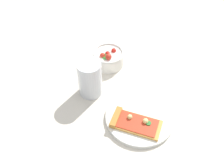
% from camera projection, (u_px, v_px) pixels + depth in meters
% --- Properties ---
extents(ground_plane, '(2.40, 2.40, 0.00)m').
position_uv_depth(ground_plane, '(137.00, 110.00, 0.96)').
color(ground_plane, beige).
rests_on(ground_plane, ground).
extents(plate, '(0.23, 0.23, 0.01)m').
position_uv_depth(plate, '(139.00, 117.00, 0.93)').
color(plate, silver).
rests_on(plate, ground_plane).
extents(pizza_slice_main, '(0.15, 0.18, 0.03)m').
position_uv_depth(pizza_slice_main, '(133.00, 122.00, 0.90)').
color(pizza_slice_main, gold).
rests_on(pizza_slice_main, plate).
extents(salad_bowl, '(0.12, 0.12, 0.07)m').
position_uv_depth(salad_bowl, '(108.00, 58.00, 1.09)').
color(salad_bowl, white).
rests_on(salad_bowl, ground_plane).
extents(soda_glass, '(0.08, 0.08, 0.14)m').
position_uv_depth(soda_glass, '(90.00, 79.00, 0.97)').
color(soda_glass, silver).
rests_on(soda_glass, ground_plane).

